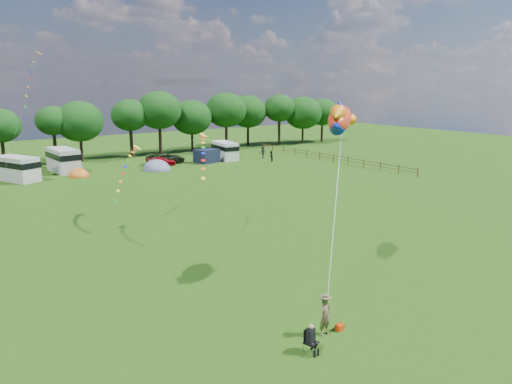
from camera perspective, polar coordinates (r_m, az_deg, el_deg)
ground_plane at (r=30.80m, az=8.80°, el=-9.93°), size 180.00×180.00×0.00m
tree_line at (r=79.57m, az=-16.93°, el=8.10°), size 102.98×10.98×10.27m
fence at (r=76.35m, az=8.07°, el=4.08°), size 0.12×33.12×1.20m
car_b at (r=69.54m, az=-20.73°, el=2.56°), size 3.97×1.90×1.35m
car_c at (r=72.25m, az=-10.78°, el=3.44°), size 4.22×2.15×1.22m
car_d at (r=74.07m, az=-10.28°, el=3.82°), size 6.04×3.32×1.57m
campervan_b at (r=66.57m, az=-25.69°, el=2.51°), size 4.71×6.49×2.93m
campervan_c at (r=70.93m, az=-21.18°, el=3.51°), size 3.02×6.43×3.09m
campervan_d at (r=77.10m, az=-3.57°, el=4.82°), size 3.06×5.74×2.68m
tent_orange at (r=66.68m, az=-19.58°, el=1.68°), size 2.71×2.97×2.12m
tent_greyblue at (r=68.96m, az=-11.27°, el=2.50°), size 3.79×4.15×2.82m
awning_navy at (r=74.18m, az=-5.65°, el=4.12°), size 3.62×3.17×1.96m
kite_flyer at (r=24.25m, az=7.92°, el=-13.90°), size 0.73×0.53×1.87m
camp_chair at (r=22.82m, az=6.22°, el=-15.97°), size 0.66×0.67×1.36m
kite_bag at (r=25.13m, az=9.56°, el=-14.98°), size 0.46×0.36×0.30m
fish_kite at (r=29.83m, az=9.49°, el=8.23°), size 3.85×3.36×2.18m
streamer_kite_a at (r=48.94m, az=-24.21°, el=12.29°), size 3.17×5.53×5.73m
streamer_kite_b at (r=42.93m, az=-14.35°, el=3.13°), size 4.31×4.78×3.83m
streamer_kite_c at (r=38.17m, az=-6.05°, el=5.03°), size 3.14×4.88×2.78m
walker_a at (r=74.63m, az=1.72°, el=4.10°), size 0.93×0.86×1.63m
walker_b at (r=78.61m, az=0.79°, el=4.60°), size 1.25×0.71×1.83m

